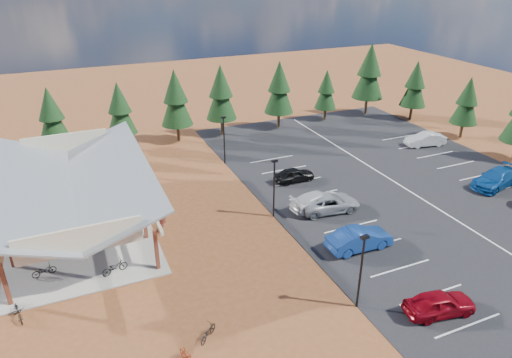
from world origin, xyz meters
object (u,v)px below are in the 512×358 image
at_px(bike_8, 18,312).
at_px(bike_11, 187,356).
at_px(bike_pavilion, 71,182).
at_px(bike_5, 103,229).
at_px(lamp_post_0, 361,267).
at_px(bike_4, 115,267).
at_px(bike_3, 34,195).
at_px(bike_7, 98,175).
at_px(bike_2, 41,209).
at_px(car_0, 440,303).
at_px(trash_bin_0, 162,216).
at_px(car_3, 319,201).
at_px(lamp_post_1, 274,184).
at_px(bike_12, 208,333).
at_px(trash_bin_1, 162,217).
at_px(bike_14, 157,203).
at_px(car_7, 496,178).
at_px(lamp_post_2, 224,137).
at_px(bike_1, 43,241).
at_px(bike_0, 44,270).
at_px(car_1, 359,239).
at_px(car_4, 294,175).
at_px(bike_6, 123,207).
at_px(car_2, 329,203).
at_px(bike_15, 161,224).

xyz_separation_m(bike_8, bike_11, (8.30, -7.18, -0.05)).
relative_size(bike_pavilion, bike_5, 12.64).
distance_m(lamp_post_0, bike_4, 16.28).
relative_size(bike_3, bike_7, 0.85).
bearing_deg(bike_2, bike_4, -144.53).
relative_size(bike_2, car_0, 0.35).
distance_m(trash_bin_0, car_0, 21.68).
bearing_deg(bike_11, car_3, 19.36).
distance_m(lamp_post_1, bike_12, 14.50).
bearing_deg(trash_bin_1, bike_12, -92.03).
bearing_deg(bike_pavilion, bike_2, 132.05).
xyz_separation_m(bike_pavilion, bike_4, (1.79, -7.80, -3.25)).
distance_m(bike_pavilion, bike_12, 17.25).
relative_size(bike_14, car_7, 0.30).
bearing_deg(car_7, lamp_post_0, -79.62).
distance_m(lamp_post_2, bike_1, 20.19).
relative_size(bike_0, bike_4, 0.86).
bearing_deg(trash_bin_0, lamp_post_2, 45.97).
distance_m(car_1, car_7, 18.15).
bearing_deg(car_4, car_1, 175.77).
bearing_deg(bike_11, trash_bin_1, 63.32).
xyz_separation_m(trash_bin_1, bike_8, (-10.31, -7.63, 0.04)).
bearing_deg(car_7, bike_1, -110.11).
distance_m(bike_4, bike_7, 15.61).
bearing_deg(lamp_post_0, car_7, 22.12).
bearing_deg(bike_14, bike_1, -160.24).
bearing_deg(bike_5, car_3, -109.77).
xyz_separation_m(bike_pavilion, bike_6, (3.62, 0.50, -3.23)).
xyz_separation_m(bike_6, car_0, (15.51, -19.97, 0.19)).
height_order(bike_3, car_0, car_0).
xyz_separation_m(bike_7, bike_11, (1.91, -24.88, -0.20)).
bearing_deg(bike_5, lamp_post_0, -147.67).
distance_m(lamp_post_0, lamp_post_2, 24.00).
relative_size(bike_0, bike_11, 1.07).
relative_size(bike_4, car_2, 0.35).
relative_size(lamp_post_0, car_7, 0.91).
height_order(bike_6, bike_14, bike_6).
bearing_deg(bike_8, lamp_post_1, 1.22).
relative_size(bike_pavilion, bike_11, 13.24).
bearing_deg(car_7, bike_4, -102.47).
relative_size(bike_2, car_7, 0.27).
bearing_deg(bike_1, bike_7, -6.08).
height_order(bike_0, bike_15, bike_15).
relative_size(bike_2, bike_14, 0.91).
bearing_deg(bike_1, bike_15, -76.07).
height_order(bike_12, car_3, car_3).
bearing_deg(bike_8, car_0, -35.62).
relative_size(lamp_post_0, bike_12, 3.29).
distance_m(bike_11, car_0, 15.08).
distance_m(lamp_post_0, bike_3, 29.50).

